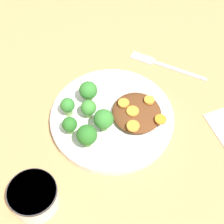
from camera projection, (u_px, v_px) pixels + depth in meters
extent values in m
plane|color=tan|center=(112.00, 120.00, 0.86)|extent=(4.00, 4.00, 0.00)
cylinder|color=silver|center=(112.00, 118.00, 0.86)|extent=(0.28, 0.28, 0.02)
torus|color=silver|center=(112.00, 116.00, 0.85)|extent=(0.28, 0.28, 0.01)
cylinder|color=white|center=(34.00, 197.00, 0.73)|extent=(0.09, 0.09, 0.05)
cylinder|color=#333338|center=(32.00, 192.00, 0.71)|extent=(0.10, 0.10, 0.01)
cylinder|color=white|center=(32.00, 193.00, 0.71)|extent=(0.08, 0.08, 0.01)
ellipsoid|color=#5B3319|center=(137.00, 113.00, 0.84)|extent=(0.11, 0.11, 0.02)
cylinder|color=#7FA85B|center=(89.00, 113.00, 0.84)|extent=(0.02, 0.02, 0.02)
sphere|color=#3D8433|center=(89.00, 108.00, 0.82)|extent=(0.04, 0.04, 0.04)
cylinder|color=#759E51|center=(88.00, 141.00, 0.79)|extent=(0.02, 0.02, 0.03)
sphere|color=#286B23|center=(87.00, 135.00, 0.77)|extent=(0.04, 0.04, 0.04)
cylinder|color=#759E51|center=(70.00, 129.00, 0.82)|extent=(0.01, 0.01, 0.02)
sphere|color=#286B23|center=(70.00, 124.00, 0.80)|extent=(0.03, 0.03, 0.03)
cylinder|color=#7FA85B|center=(89.00, 97.00, 0.86)|extent=(0.02, 0.02, 0.03)
sphere|color=#337A2D|center=(88.00, 90.00, 0.84)|extent=(0.04, 0.04, 0.04)
cylinder|color=#759E51|center=(104.00, 125.00, 0.82)|extent=(0.02, 0.02, 0.03)
sphere|color=#337A2D|center=(104.00, 119.00, 0.80)|extent=(0.04, 0.04, 0.04)
cylinder|color=#7FA85B|center=(68.00, 110.00, 0.84)|extent=(0.02, 0.02, 0.02)
sphere|color=#337A2D|center=(67.00, 105.00, 0.83)|extent=(0.03, 0.03, 0.03)
cylinder|color=orange|center=(133.00, 126.00, 0.80)|extent=(0.03, 0.03, 0.01)
cylinder|color=orange|center=(124.00, 103.00, 0.83)|extent=(0.03, 0.03, 0.00)
cylinder|color=orange|center=(133.00, 111.00, 0.82)|extent=(0.03, 0.03, 0.00)
cylinder|color=orange|center=(161.00, 119.00, 0.81)|extent=(0.03, 0.03, 0.00)
cylinder|color=orange|center=(149.00, 99.00, 0.84)|extent=(0.02, 0.02, 0.01)
cube|color=#B4B4B4|center=(180.00, 70.00, 0.95)|extent=(0.10, 0.11, 0.01)
cube|color=#B4B4B4|center=(143.00, 58.00, 0.97)|extent=(0.06, 0.06, 0.01)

